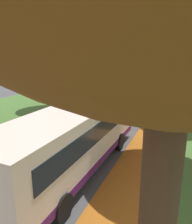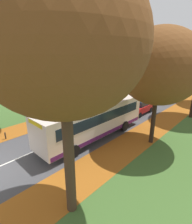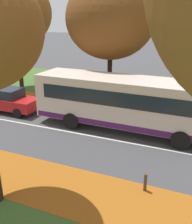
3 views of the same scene
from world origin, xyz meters
TOP-DOWN VIEW (x-y plane):
  - grass_verge_left at (-9.20, 20.00)m, footprint 12.00×90.00m
  - leaf_litter_left at (-4.60, 14.00)m, footprint 2.80×60.00m
  - leaf_litter_right at (4.60, 14.00)m, footprint 2.80×60.00m
  - road_centre_line at (0.00, 20.00)m, footprint 0.12×80.00m
  - tree_left_near at (-6.11, 10.14)m, footprint 4.11×4.11m
  - tree_left_mid at (-6.03, 18.63)m, footprint 4.69×4.69m
  - tree_left_far at (-6.06, 26.55)m, footprint 4.28×4.28m
  - tree_left_distant at (-6.08, 34.69)m, footprint 4.76×4.76m
  - tree_right_nearest at (5.92, 1.71)m, footprint 5.90×5.90m
  - tree_right_near at (5.71, 10.25)m, footprint 6.07×6.07m
  - bollard_third at (-3.60, 2.38)m, footprint 0.12×0.12m
  - bollard_fourth at (-3.56, 5.41)m, footprint 0.12×0.12m
  - bus at (1.62, 7.75)m, footprint 2.81×10.45m
  - car_red_lead at (1.42, 15.93)m, footprint 1.81×4.21m
  - car_green_following at (1.67, 24.13)m, footprint 1.82×4.22m
  - car_silver_third_in_line at (1.70, 29.55)m, footprint 1.85×4.23m

SIDE VIEW (x-z plane):
  - road_centre_line at x=0.00m, z-range 0.00..0.01m
  - grass_verge_left at x=-9.20m, z-range 0.00..0.01m
  - leaf_litter_left at x=-4.60m, z-range 0.01..0.01m
  - leaf_litter_right at x=4.60m, z-range 0.01..0.01m
  - bollard_third at x=-3.60m, z-range 0.00..0.61m
  - bollard_fourth at x=-3.56m, z-range 0.00..0.72m
  - car_red_lead at x=1.42m, z-range 0.00..1.62m
  - car_green_following at x=1.67m, z-range 0.00..1.62m
  - car_silver_third_in_line at x=1.70m, z-range 0.00..1.62m
  - bus at x=1.62m, z-range 0.21..3.19m
  - tree_left_far at x=-6.06m, z-range 1.92..9.66m
  - tree_left_near at x=-6.11m, z-range 1.97..9.67m
  - tree_right_near at x=5.71m, z-range 1.63..10.36m
  - tree_left_distant at x=-6.08m, z-range 2.13..10.74m
  - tree_left_mid at x=-6.03m, z-range 2.23..10.99m
  - tree_right_nearest at x=5.92m, z-range 2.30..12.28m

